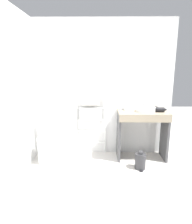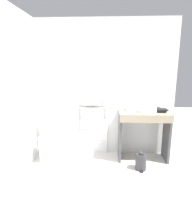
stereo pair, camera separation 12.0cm
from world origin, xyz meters
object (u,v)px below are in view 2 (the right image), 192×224
towel_radiator (92,113)px  cup_near_edge (128,108)px  toilet (50,143)px  trash_bin (141,161)px  cup_near_wall (124,107)px  hair_dryer (162,110)px  sink_basin (147,110)px

towel_radiator → cup_near_edge: towel_radiator is taller
toilet → trash_bin: bearing=-9.7°
cup_near_edge → cup_near_wall: bearing=138.1°
hair_dryer → trash_bin: (-0.38, -0.37, -0.79)m
toilet → cup_near_edge: bearing=8.5°
hair_dryer → cup_near_wall: bearing=165.4°
toilet → sink_basin: bearing=3.5°
cup_near_edge → trash_bin: size_ratio=0.26×
sink_basin → cup_near_edge: (-0.33, 0.10, -0.00)m
towel_radiator → sink_basin: bearing=-12.9°
sink_basin → trash_bin: size_ratio=1.01×
towel_radiator → sink_basin: size_ratio=3.61×
sink_basin → cup_near_wall: bearing=157.2°
towel_radiator → cup_near_wall: towel_radiator is taller
hair_dryer → sink_basin: bearing=179.6°
towel_radiator → toilet: bearing=-156.1°
toilet → hair_dryer: bearing=3.0°
toilet → cup_near_edge: (1.39, 0.21, 0.61)m
cup_near_edge → towel_radiator: bearing=169.4°
towel_radiator → trash_bin: 1.23m
towel_radiator → hair_dryer: towel_radiator is taller
hair_dryer → trash_bin: hair_dryer is taller
toilet → hair_dryer: size_ratio=4.06×
toilet → trash_bin: size_ratio=2.42×
towel_radiator → cup_near_edge: size_ratio=13.97×
towel_radiator → cup_near_wall: (0.58, -0.06, 0.13)m
sink_basin → cup_near_wall: cup_near_wall is taller
toilet → towel_radiator: bearing=23.9°
sink_basin → cup_near_edge: cup_near_edge is taller
cup_near_wall → hair_dryer: cup_near_wall is taller
cup_near_wall → trash_bin: 1.00m
towel_radiator → trash_bin: bearing=-35.4°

